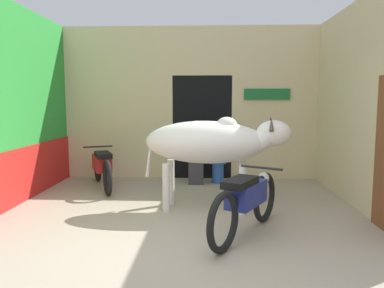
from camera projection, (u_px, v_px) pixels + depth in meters
The scene contains 9 objects.
ground_plane at pixel (172, 255), 4.04m from camera, with size 30.00×30.00×0.00m, color tan.
wall_left_shopfront at pixel (12, 108), 5.99m from camera, with size 0.25×4.08×3.21m.
wall_back_with_doorway at pixel (195, 112), 8.19m from camera, with size 5.34×0.93×3.21m.
wall_right_with_door at pixel (363, 106), 5.72m from camera, with size 0.22×4.08×3.21m.
cow at pixel (212, 143), 5.62m from camera, with size 2.22×0.86×1.45m.
motorcycle_near at pixel (246, 200), 4.59m from camera, with size 1.01×1.73×0.79m.
motorcycle_far at pixel (102, 166), 7.13m from camera, with size 0.90×1.79×0.75m.
shopkeeper_seated at pixel (196, 150), 7.52m from camera, with size 0.42×0.34×1.27m.
plastic_stool at pixel (218, 172), 7.59m from camera, with size 0.33×0.33×0.43m.
Camera 1 is at (0.37, -3.86, 1.66)m, focal length 35.00 mm.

